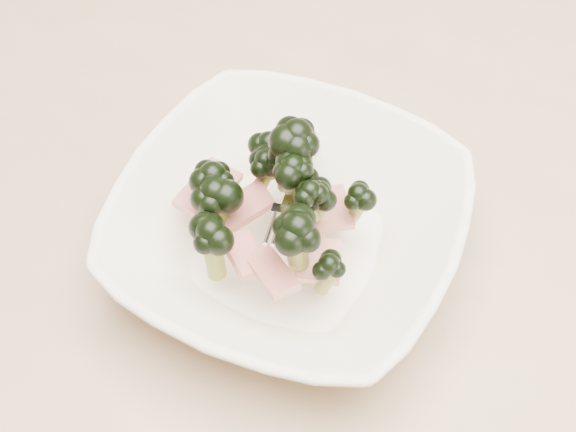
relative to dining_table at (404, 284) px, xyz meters
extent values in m
cube|color=tan|center=(0.00, 0.00, 0.08)|extent=(1.20, 0.80, 0.04)
cylinder|color=tan|center=(-0.55, 0.35, -0.30)|extent=(0.06, 0.06, 0.71)
imported|color=#ECE1C8|center=(-0.08, -0.08, 0.13)|extent=(0.28, 0.28, 0.07)
cylinder|color=olive|center=(-0.04, -0.04, 0.15)|extent=(0.02, 0.02, 0.03)
ellipsoid|color=black|center=(-0.04, -0.04, 0.17)|extent=(0.03, 0.03, 0.02)
cylinder|color=olive|center=(-0.03, -0.11, 0.14)|extent=(0.02, 0.02, 0.03)
ellipsoid|color=black|center=(-0.03, -0.11, 0.16)|extent=(0.03, 0.03, 0.02)
cylinder|color=olive|center=(-0.09, -0.04, 0.17)|extent=(0.03, 0.02, 0.05)
ellipsoid|color=black|center=(-0.09, -0.04, 0.21)|extent=(0.04, 0.04, 0.03)
cylinder|color=olive|center=(-0.08, -0.06, 0.17)|extent=(0.02, 0.02, 0.03)
ellipsoid|color=black|center=(-0.08, -0.06, 0.19)|extent=(0.03, 0.03, 0.02)
cylinder|color=olive|center=(-0.11, -0.02, 0.15)|extent=(0.02, 0.02, 0.04)
ellipsoid|color=black|center=(-0.11, -0.02, 0.18)|extent=(0.04, 0.04, 0.03)
cylinder|color=olive|center=(-0.06, -0.11, 0.16)|extent=(0.02, 0.03, 0.05)
ellipsoid|color=black|center=(-0.06, -0.11, 0.20)|extent=(0.04, 0.04, 0.03)
cylinder|color=olive|center=(-0.12, -0.05, 0.15)|extent=(0.02, 0.02, 0.03)
ellipsoid|color=black|center=(-0.12, -0.05, 0.17)|extent=(0.03, 0.03, 0.02)
cylinder|color=olive|center=(-0.06, -0.07, 0.17)|extent=(0.02, 0.02, 0.03)
ellipsoid|color=black|center=(-0.06, -0.07, 0.18)|extent=(0.03, 0.03, 0.02)
cylinder|color=olive|center=(-0.14, -0.09, 0.15)|extent=(0.02, 0.02, 0.05)
ellipsoid|color=black|center=(-0.14, -0.09, 0.18)|extent=(0.04, 0.04, 0.03)
cylinder|color=olive|center=(-0.10, -0.05, 0.17)|extent=(0.02, 0.02, 0.03)
ellipsoid|color=black|center=(-0.10, -0.05, 0.19)|extent=(0.04, 0.04, 0.03)
cylinder|color=olive|center=(-0.12, -0.03, 0.15)|extent=(0.02, 0.02, 0.03)
ellipsoid|color=black|center=(-0.12, -0.03, 0.17)|extent=(0.03, 0.03, 0.03)
cylinder|color=olive|center=(-0.12, -0.13, 0.15)|extent=(0.02, 0.02, 0.05)
ellipsoid|color=black|center=(-0.12, -0.13, 0.18)|extent=(0.04, 0.04, 0.03)
cylinder|color=olive|center=(-0.13, -0.10, 0.15)|extent=(0.02, 0.02, 0.04)
ellipsoid|color=black|center=(-0.13, -0.10, 0.18)|extent=(0.04, 0.04, 0.03)
cylinder|color=olive|center=(-0.09, -0.07, 0.18)|extent=(0.02, 0.02, 0.03)
ellipsoid|color=black|center=(-0.09, -0.07, 0.20)|extent=(0.03, 0.03, 0.03)
cylinder|color=olive|center=(-0.07, -0.08, 0.17)|extent=(0.02, 0.01, 0.03)
ellipsoid|color=black|center=(-0.07, -0.08, 0.19)|extent=(0.03, 0.03, 0.02)
cube|color=maroon|center=(-0.07, -0.13, 0.15)|extent=(0.06, 0.05, 0.02)
cube|color=maroon|center=(-0.15, -0.08, 0.14)|extent=(0.03, 0.06, 0.01)
cube|color=maroon|center=(-0.10, -0.12, 0.15)|extent=(0.04, 0.04, 0.02)
cube|color=maroon|center=(-0.05, -0.10, 0.14)|extent=(0.05, 0.05, 0.01)
cube|color=maroon|center=(-0.06, -0.05, 0.14)|extent=(0.05, 0.05, 0.01)
cube|color=maroon|center=(-0.12, -0.08, 0.15)|extent=(0.05, 0.05, 0.02)
camera|label=1|loc=(0.08, -0.40, 0.65)|focal=50.00mm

